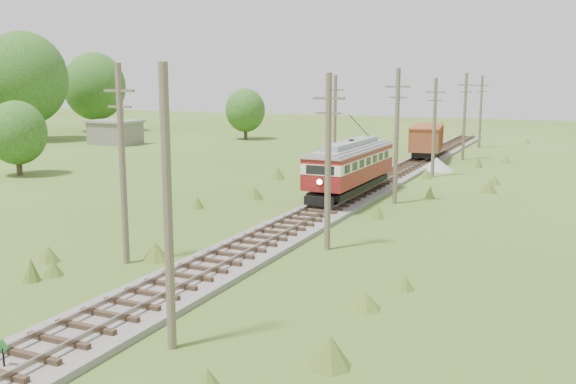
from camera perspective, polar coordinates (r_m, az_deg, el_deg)
The scene contains 18 objects.
railbed_main at distance 47.62m, azimuth 6.68°, elevation 0.15°, with size 3.60×96.00×0.57m.
switch_marker at distance 20.40m, azimuth -23.99°, elevation -12.99°, with size 0.45×0.06×1.08m.
streetcar at distance 44.60m, azimuth 5.62°, elevation 2.52°, with size 2.80×11.76×5.35m.
gondola at distance 67.68m, azimuth 12.23°, elevation 4.61°, with size 4.17×9.34×3.00m.
gravel_pile at distance 60.60m, azimuth 13.14°, elevation 2.40°, with size 3.15×3.35×1.15m.
utility_pole_r_1 at distance 19.64m, azimuth -10.65°, elevation -1.63°, with size 0.30×0.30×8.80m.
utility_pole_r_2 at distance 30.96m, azimuth 3.58°, elevation 2.80°, with size 1.60×0.30×8.60m.
utility_pole_r_3 at distance 43.30m, azimuth 9.63°, elevation 5.01°, with size 1.60×0.30×9.00m.
utility_pole_r_4 at distance 55.99m, azimuth 12.86°, elevation 5.70°, with size 1.60×0.30×8.40m.
utility_pole_r_5 at distance 68.67m, azimuth 15.42°, elevation 6.56°, with size 1.60×0.30×8.90m.
utility_pole_r_6 at distance 81.55m, azimuth 16.75°, elevation 6.92°, with size 1.60×0.30×8.70m.
utility_pole_l_a at distance 29.47m, azimuth -14.52°, elevation 2.53°, with size 1.60×0.30×9.00m.
utility_pole_l_b at distance 54.20m, azimuth 4.17°, elevation 5.89°, with size 1.60×0.30×8.60m.
tree_left_4 at distance 94.03m, azimuth -22.40°, elevation 9.32°, with size 11.34×11.34×14.61m.
tree_left_5 at distance 106.99m, azimuth -16.81°, elevation 8.98°, with size 9.66×9.66×12.44m.
tree_mid_a at distance 89.42m, azimuth -3.81°, elevation 7.26°, with size 5.46×5.46×7.03m.
tree_mid_c at distance 60.28m, azimuth -22.96°, elevation 4.87°, with size 5.04×5.04×6.49m.
shed at distance 85.46m, azimuth -15.12°, elevation 5.17°, with size 6.40×4.40×3.10m.
Camera 1 is at (14.22, -10.71, 8.31)m, focal length 40.00 mm.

